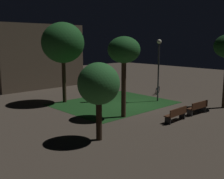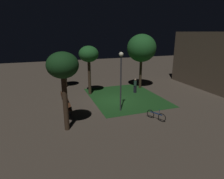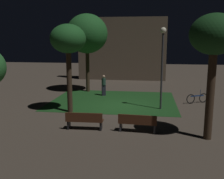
{
  "view_description": "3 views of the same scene",
  "coord_description": "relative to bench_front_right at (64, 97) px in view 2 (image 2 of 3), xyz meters",
  "views": [
    {
      "loc": [
        -15.28,
        -14.0,
        4.93
      ],
      "look_at": [
        -0.99,
        1.29,
        1.18
      ],
      "focal_mm": 44.0,
      "sensor_mm": 36.0,
      "label": 1
    },
    {
      "loc": [
        16.8,
        -6.28,
        6.55
      ],
      "look_at": [
        0.5,
        -0.49,
        1.34
      ],
      "focal_mm": 30.83,
      "sensor_mm": 36.0,
      "label": 2
    },
    {
      "loc": [
        1.73,
        -16.61,
        4.33
      ],
      "look_at": [
        -0.71,
        0.71,
        0.95
      ],
      "focal_mm": 41.97,
      "sensor_mm": 36.0,
      "label": 3
    }
  ],
  "objects": [
    {
      "name": "tree_tall_center",
      "position": [
        -2.0,
        9.27,
        4.24
      ],
      "size": [
        3.33,
        3.33,
        6.33
      ],
      "color": "#38281C",
      "rests_on": "ground"
    },
    {
      "name": "lamp_post_path_center",
      "position": [
        3.81,
        4.37,
        2.88
      ],
      "size": [
        0.36,
        0.36,
        5.02
      ],
      "color": "#333338",
      "rests_on": "ground"
    },
    {
      "name": "bicycle",
      "position": [
        6.35,
        6.32,
        -0.14
      ],
      "size": [
        1.53,
        0.8,
        0.93
      ],
      "color": "black",
      "rests_on": "ground"
    },
    {
      "name": "pedestrian",
      "position": [
        -0.4,
        7.81,
        0.37
      ],
      "size": [
        0.34,
        0.32,
        1.61
      ],
      "color": "black",
      "rests_on": "ground"
    },
    {
      "name": "tree_back_right",
      "position": [
        -5.5,
        0.85,
        2.34
      ],
      "size": [
        2.08,
        2.08,
        3.9
      ],
      "color": "#2D2116",
      "rests_on": "ground"
    },
    {
      "name": "ground_plane",
      "position": [
        1.28,
        4.81,
        -0.48
      ],
      "size": [
        60.0,
        60.0,
        0.0
      ],
      "primitive_type": "plane",
      "color": "#473D33"
    },
    {
      "name": "tree_left_canopy",
      "position": [
        5.65,
        -0.38,
        3.89
      ],
      "size": [
        2.05,
        2.05,
        5.38
      ],
      "color": "#38281C",
      "rests_on": "ground"
    },
    {
      "name": "building_wall_backdrop",
      "position": [
        0.13,
        16.11,
        2.8
      ],
      "size": [
        9.31,
        0.8,
        6.57
      ],
      "primitive_type": "cube",
      "color": "brown",
      "rests_on": "ground"
    },
    {
      "name": "bench_front_right",
      "position": [
        0.0,
        0.0,
        0.0
      ],
      "size": [
        1.81,
        0.54,
        0.88
      ],
      "color": "#422314",
      "rests_on": "ground"
    },
    {
      "name": "bench_corner",
      "position": [
        2.56,
        0.0,
        0.0
      ],
      "size": [
        1.83,
        0.59,
        0.88
      ],
      "color": "#422314",
      "rests_on": "ground"
    },
    {
      "name": "grass_lawn",
      "position": [
        0.58,
        6.21,
        -0.48
      ],
      "size": [
        8.67,
        6.99,
        0.01
      ],
      "primitive_type": "cube",
      "color": "#194219",
      "rests_on": "ground"
    },
    {
      "name": "tree_lawn_side",
      "position": [
        -1.62,
        2.96,
        3.75
      ],
      "size": [
        2.06,
        2.06,
        5.19
      ],
      "color": "#38281C",
      "rests_on": "ground"
    }
  ]
}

